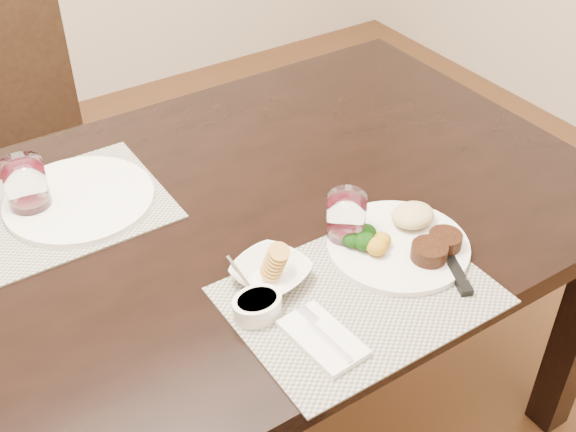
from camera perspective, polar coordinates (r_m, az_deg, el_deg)
dining_table at (r=1.49m, az=-11.22°, el=-4.68°), size 2.00×1.00×0.75m
chair_far at (r=2.33m, az=-20.17°, el=5.62°), size 0.42×0.42×0.90m
placemat_near at (r=1.31m, az=5.70°, el=-6.26°), size 0.46×0.34×0.00m
placemat_far at (r=1.57m, az=-18.19°, el=0.33°), size 0.46×0.34×0.00m
dinner_plate at (r=1.41m, az=9.20°, el=-1.90°), size 0.28×0.28×0.05m
napkin_fork at (r=1.22m, az=2.76°, el=-9.59°), size 0.10×0.16×0.02m
steak_knife at (r=1.38m, az=12.29°, el=-3.75°), size 0.08×0.26×0.01m
cracker_bowl at (r=1.32m, az=-1.37°, el=-4.48°), size 0.17×0.17×0.06m
sauce_ramekin at (r=1.25m, az=-2.45°, el=-7.07°), size 0.09×0.14×0.07m
wine_glass_near at (r=1.39m, az=4.62°, el=-0.36°), size 0.08×0.08×0.10m
far_plate at (r=1.57m, az=-16.14°, el=1.28°), size 0.31×0.31×0.01m
wine_glass_far at (r=1.55m, az=-19.91°, el=2.02°), size 0.08×0.08×0.12m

